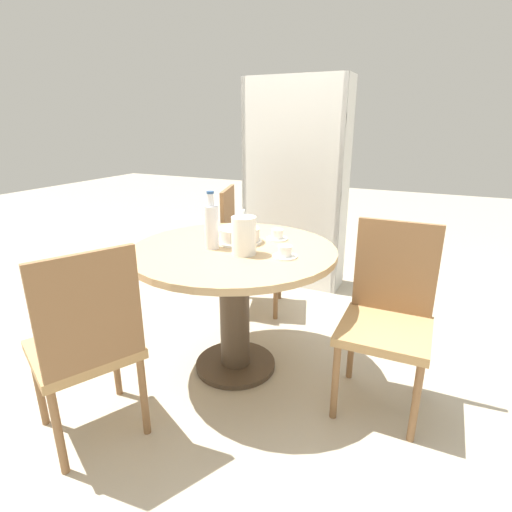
% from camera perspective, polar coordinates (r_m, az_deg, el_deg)
% --- Properties ---
extents(ground_plane, '(14.00, 14.00, 0.00)m').
position_cam_1_polar(ground_plane, '(2.47, -2.93, -15.40)').
color(ground_plane, '#B2A893').
extents(dining_table, '(1.11, 1.11, 0.74)m').
position_cam_1_polar(dining_table, '(2.21, -3.16, -3.32)').
color(dining_table, '#473828').
rests_on(dining_table, ground_plane).
extents(chair_a, '(0.56, 0.56, 0.93)m').
position_cam_1_polar(chair_a, '(1.88, -23.05, -11.46)').
color(chair_a, olive).
rests_on(chair_a, ground_plane).
extents(chair_b, '(0.42, 0.42, 0.93)m').
position_cam_1_polar(chair_b, '(2.08, 18.30, -7.89)').
color(chair_b, olive).
rests_on(chair_b, ground_plane).
extents(chair_c, '(0.53, 0.53, 0.93)m').
position_cam_1_polar(chair_c, '(3.00, -1.49, 1.28)').
color(chair_c, olive).
rests_on(chair_c, ground_plane).
extents(bookshelf, '(0.86, 0.28, 1.73)m').
position_cam_1_polar(bookshelf, '(3.43, 5.41, 9.73)').
color(bookshelf, silver).
rests_on(bookshelf, ground_plane).
extents(coffee_pot, '(0.13, 0.13, 0.23)m').
position_cam_1_polar(coffee_pot, '(2.01, -1.75, 3.17)').
color(coffee_pot, white).
rests_on(coffee_pot, dining_table).
extents(water_bottle, '(0.07, 0.07, 0.31)m').
position_cam_1_polar(water_bottle, '(2.11, -6.39, 4.36)').
color(water_bottle, silver).
rests_on(water_bottle, dining_table).
extents(cake_main, '(0.25, 0.25, 0.08)m').
position_cam_1_polar(cake_main, '(2.23, -2.38, 2.98)').
color(cake_main, white).
rests_on(cake_main, dining_table).
extents(cup_a, '(0.12, 0.12, 0.06)m').
position_cam_1_polar(cup_a, '(1.99, 4.17, 0.47)').
color(cup_a, white).
rests_on(cup_a, dining_table).
extents(cup_b, '(0.12, 0.12, 0.06)m').
position_cam_1_polar(cup_b, '(2.51, -6.03, 4.28)').
color(cup_b, white).
rests_on(cup_b, dining_table).
extents(cup_c, '(0.12, 0.12, 0.06)m').
position_cam_1_polar(cup_c, '(2.29, 3.03, 2.95)').
color(cup_c, white).
rests_on(cup_c, dining_table).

